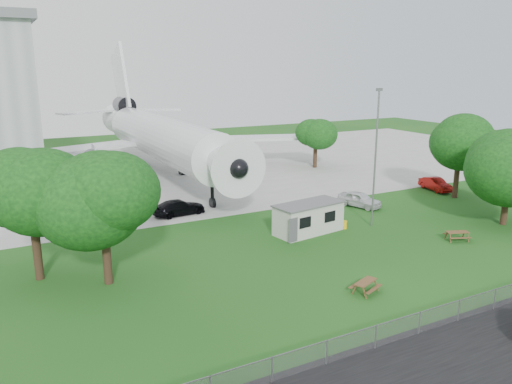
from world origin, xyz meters
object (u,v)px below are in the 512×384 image
airliner (159,135)px  picnic_west (365,292)px  picnic_east (457,240)px  site_cabin (309,218)px

airliner → picnic_west: bearing=-88.9°
picnic_west → picnic_east: 13.66m
site_cabin → picnic_east: size_ratio=3.84×
site_cabin → picnic_east: site_cabin is taller
airliner → picnic_east: (13.82, -35.94, -5.27)m
airliner → picnic_east: 38.87m
site_cabin → picnic_east: (9.65, -7.42, -1.31)m
site_cabin → picnic_east: 12.24m
site_cabin → picnic_east: bearing=-37.6°
picnic_west → picnic_east: same height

